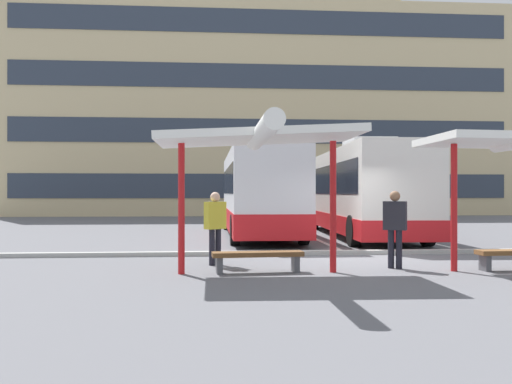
# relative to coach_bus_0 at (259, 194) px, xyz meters

# --- Properties ---
(ground_plane) EXTENTS (160.00, 160.00, 0.00)m
(ground_plane) POSITION_rel_coach_bus_0_xyz_m (1.97, -7.83, -1.66)
(ground_plane) COLOR slate
(terminal_building) EXTENTS (39.50, 10.55, 18.82)m
(terminal_building) POSITION_rel_coach_bus_0_xyz_m (2.01, 23.86, 6.39)
(terminal_building) COLOR #D1BC8C
(terminal_building) RESTS_ON ground
(coach_bus_0) EXTENTS (2.60, 11.03, 3.59)m
(coach_bus_0) POSITION_rel_coach_bus_0_xyz_m (0.00, 0.00, 0.00)
(coach_bus_0) COLOR silver
(coach_bus_0) RESTS_ON ground
(coach_bus_1) EXTENTS (3.08, 12.02, 3.68)m
(coach_bus_1) POSITION_rel_coach_bus_0_xyz_m (3.98, -0.34, 0.08)
(coach_bus_1) COLOR silver
(coach_bus_1) RESTS_ON ground
(lane_stripe_0) EXTENTS (0.16, 14.00, 0.01)m
(lane_stripe_0) POSITION_rel_coach_bus_0_xyz_m (-1.65, 0.82, -1.65)
(lane_stripe_0) COLOR white
(lane_stripe_0) RESTS_ON ground
(lane_stripe_1) EXTENTS (0.16, 14.00, 0.01)m
(lane_stripe_1) POSITION_rel_coach_bus_0_xyz_m (1.97, 0.82, -1.65)
(lane_stripe_1) COLOR white
(lane_stripe_1) RESTS_ON ground
(lane_stripe_2) EXTENTS (0.16, 14.00, 0.01)m
(lane_stripe_2) POSITION_rel_coach_bus_0_xyz_m (5.60, 0.82, -1.65)
(lane_stripe_2) COLOR white
(lane_stripe_2) RESTS_ON ground
(waiting_shelter_0) EXTENTS (4.24, 4.37, 3.08)m
(waiting_shelter_0) POSITION_rel_coach_bus_0_xyz_m (-0.88, -10.48, 1.17)
(waiting_shelter_0) COLOR red
(waiting_shelter_0) RESTS_ON ground
(bench_0) EXTENTS (1.98, 0.58, 0.45)m
(bench_0) POSITION_rel_coach_bus_0_xyz_m (-0.88, -10.16, -1.31)
(bench_0) COLOR brown
(bench_0) RESTS_ON ground
(bench_1) EXTENTS (1.59, 0.48, 0.45)m
(bench_1) POSITION_rel_coach_bus_0_xyz_m (4.75, -10.25, -1.32)
(bench_1) COLOR brown
(bench_1) RESTS_ON ground
(platform_kerb) EXTENTS (44.00, 0.24, 0.12)m
(platform_kerb) POSITION_rel_coach_bus_0_xyz_m (1.97, -6.87, -1.60)
(platform_kerb) COLOR #ADADA8
(platform_kerb) RESTS_ON ground
(waiting_passenger_0) EXTENTS (0.55, 0.44, 1.75)m
(waiting_passenger_0) POSITION_rel_coach_bus_0_xyz_m (2.27, -9.73, -0.63)
(waiting_passenger_0) COLOR black
(waiting_passenger_0) RESTS_ON ground
(waiting_passenger_1) EXTENTS (0.54, 0.46, 1.73)m
(waiting_passenger_1) POSITION_rel_coach_bus_0_xyz_m (-1.78, -8.83, -0.65)
(waiting_passenger_1) COLOR black
(waiting_passenger_1) RESTS_ON ground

